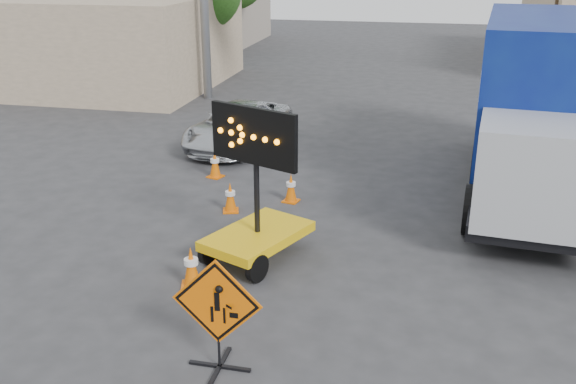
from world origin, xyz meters
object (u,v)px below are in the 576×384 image
(box_truck, at_px, (538,117))
(construction_sign, at_px, (217,313))
(arrow_board, at_px, (257,227))
(pickup_truck, at_px, (239,125))

(box_truck, bearing_deg, construction_sign, -116.25)
(construction_sign, xyz_separation_m, arrow_board, (-0.40, 3.70, -0.26))
(pickup_truck, bearing_deg, box_truck, -8.86)
(arrow_board, height_order, pickup_truck, arrow_board)
(box_truck, bearing_deg, arrow_board, -133.03)
(arrow_board, relative_size, box_truck, 0.33)
(pickup_truck, bearing_deg, arrow_board, -63.77)
(arrow_board, bearing_deg, construction_sign, -60.25)
(arrow_board, relative_size, pickup_truck, 0.66)
(construction_sign, relative_size, pickup_truck, 0.38)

